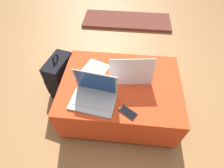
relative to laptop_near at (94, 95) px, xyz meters
The scene contains 8 objects.
ground_plane 0.55m from the laptop_near, 42.44° to the left, with size 14.00×14.00×0.00m, color #9E7042.
ottoman 0.38m from the laptop_near, 42.44° to the left, with size 1.04×0.76×0.43m.
laptop_near is the anchor object (origin of this frame).
laptop_far 0.37m from the laptop_near, 43.23° to the left, with size 0.38×0.29×0.26m.
cell_phone 0.29m from the laptop_near, 20.77° to the right, with size 0.15×0.13×0.01m.
backpack 0.64m from the laptop_near, 139.25° to the left, with size 0.27×0.35×0.51m.
paper_sheet 0.29m from the laptop_near, 102.64° to the left, with size 0.30×0.35×0.00m.
fireplace_hearth 1.91m from the laptop_near, 83.82° to the left, with size 1.40×0.50×0.04m.
Camera 1 is at (0.02, -0.95, 1.59)m, focal length 28.00 mm.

